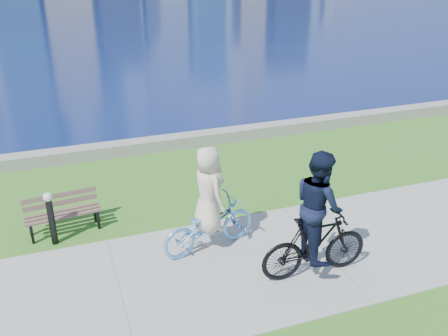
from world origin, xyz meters
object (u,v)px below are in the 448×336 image
Objects in this scene: park_bench at (62,210)px; bollard_lamp at (51,215)px; cyclist_man at (317,226)px; cyclist_woman at (209,213)px.

park_bench is 0.54m from bollard_lamp.
park_bench is 5.28m from cyclist_man.
bollard_lamp is at bearing 60.58° from cyclist_man.
cyclist_man is at bearing -145.88° from cyclist_woman.
cyclist_woman is 0.89× the size of cyclist_man.
cyclist_man is (4.21, -3.13, 0.56)m from park_bench.
cyclist_man is (1.54, -1.44, 0.22)m from cyclist_woman.
cyclist_man reaches higher than cyclist_woman.
bollard_lamp is 5.19m from cyclist_man.
cyclist_woman reaches higher than bollard_lamp.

